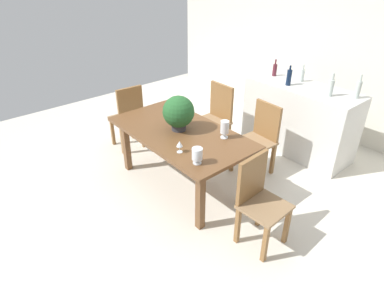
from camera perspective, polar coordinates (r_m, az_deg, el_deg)
name	(u,v)px	position (r m, az deg, el deg)	size (l,w,h in m)	color
ground_plane	(193,177)	(4.42, 0.25, -5.79)	(7.04, 7.04, 0.00)	silver
back_wall	(319,48)	(5.79, 21.04, 15.16)	(6.40, 0.10, 2.60)	beige
dining_table	(180,138)	(3.96, -2.01, 0.99)	(1.78, 0.96, 0.76)	brown
chair_far_left	(217,114)	(4.87, 4.26, 5.13)	(0.47, 0.41, 0.99)	brown
chair_head_end	(129,115)	(4.92, -10.87, 4.87)	(0.45, 0.44, 1.00)	brown
chair_foot_end	(258,197)	(3.32, 11.30, -8.90)	(0.43, 0.45, 0.94)	brown
chair_far_right	(260,135)	(4.40, 11.61, 1.45)	(0.47, 0.50, 0.95)	brown
flower_centerpiece	(178,112)	(3.85, -2.34, 5.48)	(0.37, 0.37, 0.42)	#333338
crystal_vase_left	(225,128)	(3.72, 5.65, 2.79)	(0.10, 0.10, 0.21)	silver
crystal_vase_center_near	(197,154)	(3.25, 0.91, -1.80)	(0.11, 0.11, 0.17)	silver
wine_glass	(180,144)	(3.44, -2.16, -0.06)	(0.07, 0.07, 0.13)	silver
kitchen_counter	(298,119)	(5.08, 17.86, 4.14)	(1.60, 0.63, 0.99)	silver
wine_bottle_green	(358,89)	(4.68, 26.71, 8.44)	(0.07, 0.07, 0.30)	#B2BFB7
wine_bottle_tall	(289,77)	(4.85, 16.37, 10.99)	(0.07, 0.07, 0.28)	#0F1E38
wine_bottle_amber	(302,75)	(5.06, 18.44, 11.18)	(0.06, 0.06, 0.24)	#B2BFB7
wine_bottle_clear	(275,70)	(5.21, 14.07, 12.33)	(0.06, 0.06, 0.25)	#511E28
wine_bottle_dark	(331,87)	(4.62, 22.82, 9.00)	(0.07, 0.07, 0.30)	#B2BFB7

